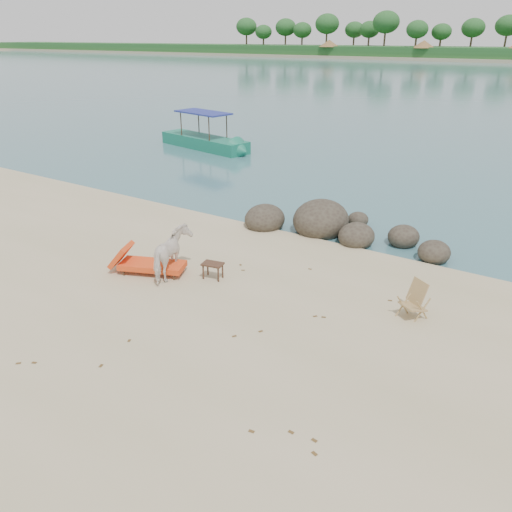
{
  "coord_description": "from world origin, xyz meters",
  "views": [
    {
      "loc": [
        6.38,
        -7.11,
        5.81
      ],
      "look_at": [
        0.49,
        2.0,
        1.0
      ],
      "focal_mm": 35.0,
      "sensor_mm": 36.0,
      "label": 1
    }
  ],
  "objects_px": {
    "cow": "(172,255)",
    "boat_near": "(203,118)",
    "side_table": "(213,272)",
    "lounge_chair": "(152,263)",
    "boulders": "(326,225)",
    "deck_chair": "(413,303)"
  },
  "relations": [
    {
      "from": "side_table",
      "to": "lounge_chair",
      "type": "distance_m",
      "value": 1.67
    },
    {
      "from": "boulders",
      "to": "deck_chair",
      "type": "distance_m",
      "value": 5.5
    },
    {
      "from": "cow",
      "to": "side_table",
      "type": "relative_size",
      "value": 2.8
    },
    {
      "from": "cow",
      "to": "lounge_chair",
      "type": "height_order",
      "value": "cow"
    },
    {
      "from": "deck_chair",
      "to": "boat_near",
      "type": "height_order",
      "value": "boat_near"
    },
    {
      "from": "lounge_chair",
      "to": "boat_near",
      "type": "distance_m",
      "value": 16.41
    },
    {
      "from": "deck_chair",
      "to": "cow",
      "type": "bearing_deg",
      "value": -133.63
    },
    {
      "from": "boulders",
      "to": "cow",
      "type": "xyz_separation_m",
      "value": [
        -1.94,
        -5.13,
        0.38
      ]
    },
    {
      "from": "deck_chair",
      "to": "boat_near",
      "type": "distance_m",
      "value": 19.75
    },
    {
      "from": "boulders",
      "to": "boat_near",
      "type": "bearing_deg",
      "value": 144.1
    },
    {
      "from": "cow",
      "to": "lounge_chair",
      "type": "relative_size",
      "value": 0.7
    },
    {
      "from": "boulders",
      "to": "lounge_chair",
      "type": "relative_size",
      "value": 3.04
    },
    {
      "from": "boulders",
      "to": "cow",
      "type": "relative_size",
      "value": 4.36
    },
    {
      "from": "lounge_chair",
      "to": "boat_near",
      "type": "height_order",
      "value": "boat_near"
    },
    {
      "from": "boulders",
      "to": "deck_chair",
      "type": "xyz_separation_m",
      "value": [
        3.94,
        -3.83,
        0.16
      ]
    },
    {
      "from": "lounge_chair",
      "to": "deck_chair",
      "type": "relative_size",
      "value": 2.65
    },
    {
      "from": "cow",
      "to": "boat_near",
      "type": "height_order",
      "value": "boat_near"
    },
    {
      "from": "side_table",
      "to": "boat_near",
      "type": "height_order",
      "value": "boat_near"
    },
    {
      "from": "cow",
      "to": "boulders",
      "type": "bearing_deg",
      "value": -130.62
    },
    {
      "from": "boulders",
      "to": "lounge_chair",
      "type": "bearing_deg",
      "value": -115.58
    },
    {
      "from": "cow",
      "to": "deck_chair",
      "type": "bearing_deg",
      "value": 172.52
    },
    {
      "from": "side_table",
      "to": "boat_near",
      "type": "xyz_separation_m",
      "value": [
        -10.58,
        13.05,
        1.41
      ]
    }
  ]
}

